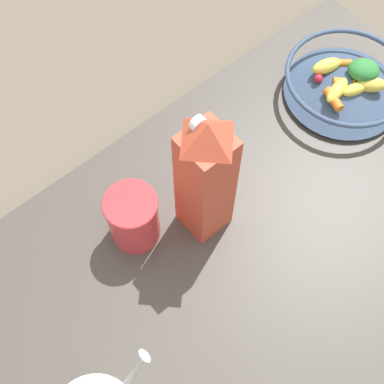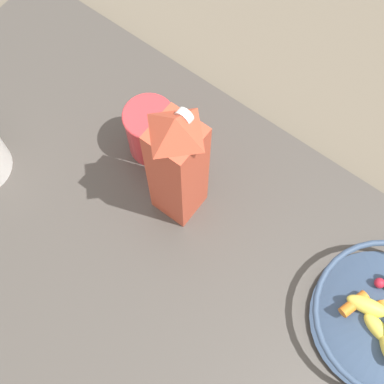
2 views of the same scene
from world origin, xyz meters
The scene contains 5 objects.
ground_plane centered at (0.00, 0.00, 0.00)m, with size 6.00×6.00×0.00m, color #665B4C.
countertop centered at (0.00, 0.00, 0.02)m, with size 1.15×1.15×0.03m.
fruit_bowl centered at (-0.39, -0.37, 0.07)m, with size 0.25×0.25×0.08m.
milk_carton centered at (0.01, -0.34, 0.18)m, with size 0.07×0.07×0.29m.
drinking_cup centered at (0.11, -0.40, 0.09)m, with size 0.09×0.09×0.11m.
Camera 1 is at (0.28, -0.05, 0.89)m, focal length 50.00 mm.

